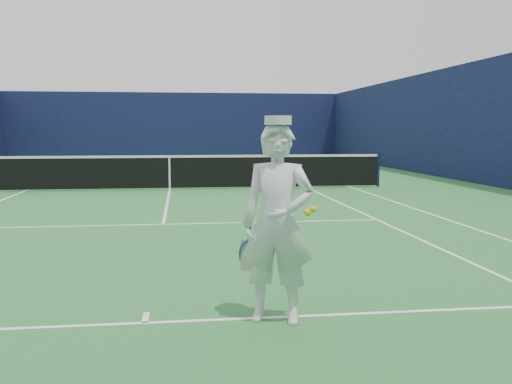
{
  "coord_description": "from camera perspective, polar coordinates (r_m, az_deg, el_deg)",
  "views": [
    {
      "loc": [
        0.35,
        -16.97,
        1.74
      ],
      "look_at": [
        1.21,
        -10.45,
        1.03
      ],
      "focal_mm": 40.0,
      "sensor_mm": 36.0,
      "label": 1
    }
  ],
  "objects": [
    {
      "name": "tennis_net",
      "position": [
        17.01,
        -8.64,
        2.13
      ],
      "size": [
        12.88,
        0.09,
        1.07
      ],
      "color": "#141E4C",
      "rests_on": "ground"
    },
    {
      "name": "court_markings",
      "position": [
        17.06,
        -8.61,
        0.29
      ],
      "size": [
        11.03,
        23.83,
        0.01
      ],
      "color": "white",
      "rests_on": "ground"
    },
    {
      "name": "ground",
      "position": [
        17.06,
        -8.61,
        0.27
      ],
      "size": [
        80.0,
        80.0,
        0.0
      ],
      "primitive_type": "plane",
      "color": "#2B7232",
      "rests_on": "ground"
    },
    {
      "name": "tennis_player",
      "position": [
        5.16,
        2.16,
        -3.06
      ],
      "size": [
        0.76,
        0.69,
        1.87
      ],
      "rotation": [
        0.0,
        0.0,
        -0.33
      ],
      "color": "white",
      "rests_on": "ground"
    },
    {
      "name": "windscreen_fence",
      "position": [
        16.97,
        -8.72,
        7.0
      ],
      "size": [
        20.12,
        36.12,
        4.0
      ],
      "color": "#0F1338",
      "rests_on": "ground"
    }
  ]
}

